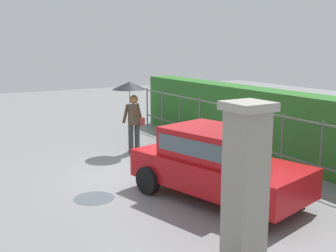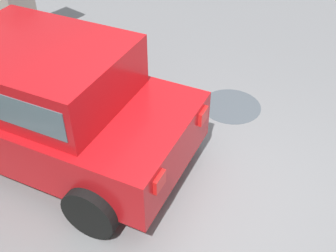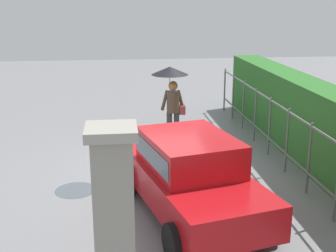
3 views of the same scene
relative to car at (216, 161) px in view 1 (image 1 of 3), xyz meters
name	(u,v)px [view 1 (image 1 of 3)]	position (x,y,z in m)	size (l,w,h in m)	color
ground_plane	(144,175)	(-2.18, -0.55, -0.80)	(40.00, 40.00, 0.00)	slate
car	(216,161)	(0.00, 0.00, 0.00)	(3.98, 2.54, 1.48)	#B71116
pedestrian	(131,100)	(-4.32, 0.18, 0.77)	(1.00, 1.00, 2.10)	#333333
gate_pillar	(245,185)	(2.43, -1.36, 0.44)	(0.60, 0.60, 2.42)	gray
fence_section	(236,128)	(-2.37, 2.50, 0.02)	(10.68, 0.05, 1.50)	#59605B
hedge_row	(259,121)	(-2.37, 3.37, 0.15)	(11.63, 0.90, 1.90)	#2D6B28
puddle_near	(94,198)	(-1.29, -2.20, -0.80)	(0.86, 0.86, 0.00)	#4C545B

